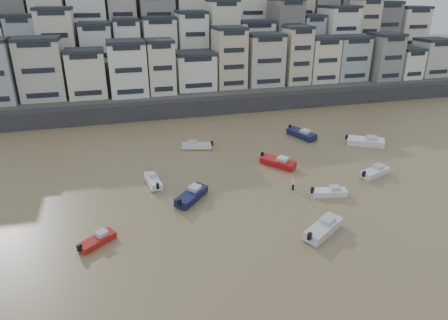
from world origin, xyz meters
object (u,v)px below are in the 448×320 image
object	(u,v)px
boat_j	(97,239)
boat_b	(330,191)
boat_d	(375,171)
boat_h	(197,144)
boat_f	(153,180)
person_pink	(293,184)
boat_g	(366,141)
boat_a	(323,227)
boat_c	(191,194)
boat_e	(278,161)
boat_i	(302,133)

from	to	relation	value
boat_j	boat_b	bearing A→B (deg)	-32.01
boat_d	boat_h	distance (m)	28.93
boat_f	person_pink	bearing A→B (deg)	-117.68
boat_g	boat_f	bearing A→B (deg)	-141.50
boat_d	boat_j	distance (m)	39.58
boat_a	boat_d	size ratio (longest dim) A/B	1.14
boat_d	boat_f	xyz separation A→B (m)	(-31.59, 5.88, -0.04)
boat_a	boat_c	distance (m)	17.10
boat_f	boat_j	distance (m)	14.79
boat_e	person_pink	bearing A→B (deg)	-43.77
boat_g	boat_i	size ratio (longest dim) A/B	1.02
boat_d	boat_e	size ratio (longest dim) A/B	0.91
boat_a	person_pink	xyz separation A→B (m)	(1.32, 10.72, 0.00)
boat_g	boat_j	xyz separation A→B (m)	(-44.93, -18.18, -0.30)
boat_i	person_pink	bearing A→B (deg)	-47.17
boat_b	boat_f	world-z (taller)	boat_f
person_pink	boat_e	bearing A→B (deg)	81.87
boat_b	boat_c	world-z (taller)	boat_c
boat_b	boat_i	bearing A→B (deg)	85.87
boat_b	boat_f	bearing A→B (deg)	169.01
boat_d	boat_g	world-z (taller)	boat_g
boat_b	boat_j	xyz separation A→B (m)	(-29.43, -3.18, -0.04)
person_pink	boat_b	bearing A→B (deg)	-36.73
boat_e	boat_j	distance (m)	30.17
boat_c	boat_h	world-z (taller)	boat_c
boat_f	boat_g	size ratio (longest dim) A/B	0.78
boat_h	boat_g	bearing A→B (deg)	-176.80
boat_h	boat_i	size ratio (longest dim) A/B	0.83
boat_i	boat_g	bearing A→B (deg)	33.90
boat_j	person_pink	xyz separation A→B (m)	(25.54, 6.08, 0.25)
boat_c	boat_d	bearing A→B (deg)	-48.16
boat_g	person_pink	xyz separation A→B (m)	(-19.39, -12.10, -0.06)
boat_b	boat_c	bearing A→B (deg)	-179.39
boat_d	boat_g	distance (m)	12.73
boat_e	boat_j	bearing A→B (deg)	-97.84
boat_f	boat_h	xyz separation A→B (m)	(8.81, 11.95, 0.03)
boat_b	boat_h	size ratio (longest dim) A/B	0.89
boat_g	boat_j	distance (m)	48.47
boat_c	boat_h	distance (m)	18.38
boat_b	boat_d	size ratio (longest dim) A/B	0.88
boat_b	boat_j	bearing A→B (deg)	-161.22
boat_a	boat_g	size ratio (longest dim) A/B	0.93
boat_f	boat_h	world-z (taller)	boat_h
boat_c	boat_e	distance (m)	16.63
boat_d	boat_h	bearing A→B (deg)	122.36
boat_j	person_pink	bearing A→B (deg)	-24.78
boat_c	boat_f	size ratio (longest dim) A/B	1.18
boat_b	boat_f	size ratio (longest dim) A/B	0.93
boat_f	boat_a	bearing A→B (deg)	-143.37
boat_e	boat_h	world-z (taller)	boat_e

